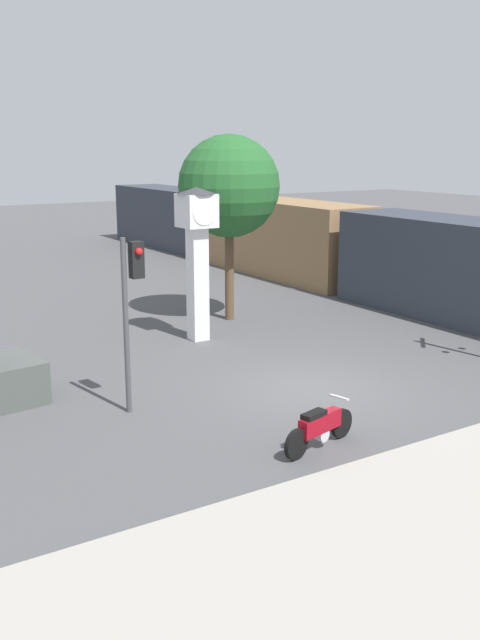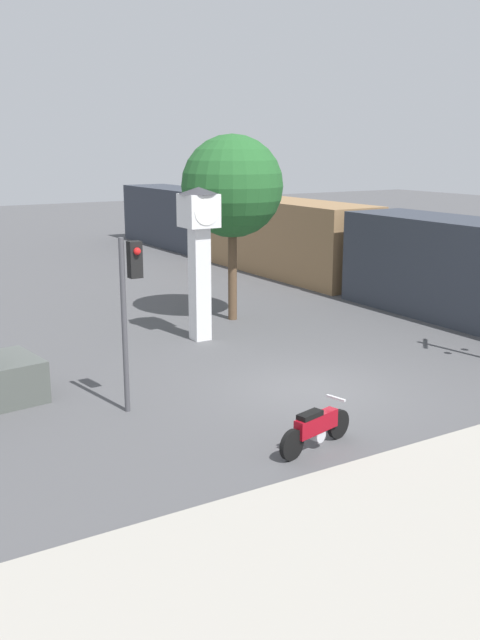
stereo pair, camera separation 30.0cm
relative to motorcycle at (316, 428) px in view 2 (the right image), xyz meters
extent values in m
plane|color=#4C4C4F|center=(2.04, 2.90, -0.44)|extent=(120.00, 120.00, 0.00)
cylinder|color=black|center=(0.71, 0.18, -0.13)|extent=(0.61, 0.25, 0.61)
cylinder|color=black|center=(-0.70, -0.18, -0.13)|extent=(0.61, 0.25, 0.61)
cube|color=maroon|center=(0.01, 0.00, 0.09)|extent=(1.13, 0.49, 0.36)
cube|color=black|center=(-0.19, -0.05, 0.32)|extent=(0.61, 0.37, 0.10)
cylinder|color=silver|center=(0.06, 0.01, -0.17)|extent=(0.32, 0.27, 0.28)
cube|color=silver|center=(0.61, 0.15, 0.45)|extent=(0.17, 0.45, 0.04)
cube|color=white|center=(1.94, 8.40, 1.29)|extent=(0.52, 0.52, 3.46)
cube|color=white|center=(1.94, 8.40, 3.51)|extent=(0.98, 0.98, 0.98)
cylinder|color=white|center=(1.94, 7.90, 3.51)|extent=(0.78, 0.02, 0.78)
cone|color=#333338|center=(1.94, 8.40, 4.10)|extent=(1.18, 1.18, 0.20)
cube|color=#333842|center=(10.88, 5.63, 1.26)|extent=(2.80, 10.35, 3.40)
cube|color=olive|center=(10.88, 16.58, 1.26)|extent=(2.80, 10.35, 3.40)
cube|color=#333842|center=(10.88, 27.53, 1.26)|extent=(2.80, 10.35, 3.40)
cylinder|color=#47474C|center=(-2.37, 3.84, 1.52)|extent=(0.12, 0.12, 3.92)
cube|color=black|center=(-2.07, 3.84, 2.98)|extent=(0.28, 0.24, 0.80)
sphere|color=red|center=(-2.07, 3.69, 3.18)|extent=(0.16, 0.16, 0.16)
cylinder|color=brown|center=(4.13, 10.13, 1.15)|extent=(0.30, 0.30, 3.17)
sphere|color=#235B28|center=(4.13, 10.13, 4.08)|extent=(3.38, 3.38, 3.38)
camera|label=1|loc=(-8.32, -10.22, 5.38)|focal=40.00mm
camera|label=2|loc=(-8.07, -10.38, 5.38)|focal=40.00mm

